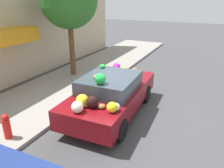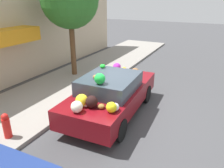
# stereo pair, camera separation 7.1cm
# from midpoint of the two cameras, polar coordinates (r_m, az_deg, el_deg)

# --- Properties ---
(ground_plane) EXTENTS (60.00, 60.00, 0.00)m
(ground_plane) POSITION_cam_midpoint_polar(r_m,az_deg,el_deg) (7.35, -1.13, -7.31)
(ground_plane) COLOR #424244
(sidewalk_curb) EXTENTS (24.00, 3.20, 0.11)m
(sidewalk_curb) POSITION_cam_midpoint_polar(r_m,az_deg,el_deg) (8.77, -17.08, -2.91)
(sidewalk_curb) COLOR gray
(sidewalk_curb) RESTS_ON ground
(street_tree) EXTENTS (2.49, 2.49, 4.62)m
(street_tree) POSITION_cam_midpoint_polar(r_m,az_deg,el_deg) (10.15, -11.48, 20.75)
(street_tree) COLOR brown
(street_tree) RESTS_ON sidewalk_curb
(fire_hydrant) EXTENTS (0.20, 0.20, 0.70)m
(fire_hydrant) POSITION_cam_midpoint_polar(r_m,az_deg,el_deg) (6.38, -26.12, -9.91)
(fire_hydrant) COLOR red
(fire_hydrant) RESTS_ON sidewalk_curb
(art_car) EXTENTS (4.15, 1.92, 1.65)m
(art_car) POSITION_cam_midpoint_polar(r_m,az_deg,el_deg) (6.94, -0.48, -2.48)
(art_car) COLOR maroon
(art_car) RESTS_ON ground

